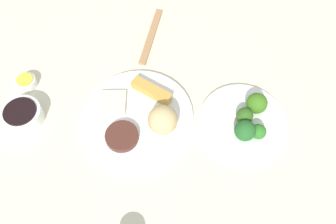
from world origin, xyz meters
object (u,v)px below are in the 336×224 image
broccoli_plate (243,121)px  sauce_ramekin_hot_mustard (27,82)px  chopsticks_pair (151,36)px  main_plate (138,116)px  soy_sauce_bowl (23,116)px

broccoli_plate → sauce_ramekin_hot_mustard: 0.58m
broccoli_plate → chopsticks_pair: 0.38m
broccoli_plate → sauce_ramekin_hot_mustard: sauce_ramekin_hot_mustard is taller
sauce_ramekin_hot_mustard → chopsticks_pair: (-0.29, -0.24, -0.01)m
main_plate → soy_sauce_bowl: soy_sauce_bowl is taller
broccoli_plate → chopsticks_pair: (0.30, -0.24, -0.00)m
sauce_ramekin_hot_mustard → broccoli_plate: bearing=-179.6°
main_plate → broccoli_plate: (-0.26, -0.04, -0.00)m
main_plate → sauce_ramekin_hot_mustard: 0.32m
main_plate → sauce_ramekin_hot_mustard: bearing=-6.9°
broccoli_plate → soy_sauce_bowl: soy_sauce_bowl is taller
broccoli_plate → chopsticks_pair: size_ratio=1.00×
main_plate → chopsticks_pair: main_plate is taller
sauce_ramekin_hot_mustard → soy_sauce_bowl: bearing=110.1°
soy_sauce_bowl → sauce_ramekin_hot_mustard: (0.04, -0.10, -0.01)m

